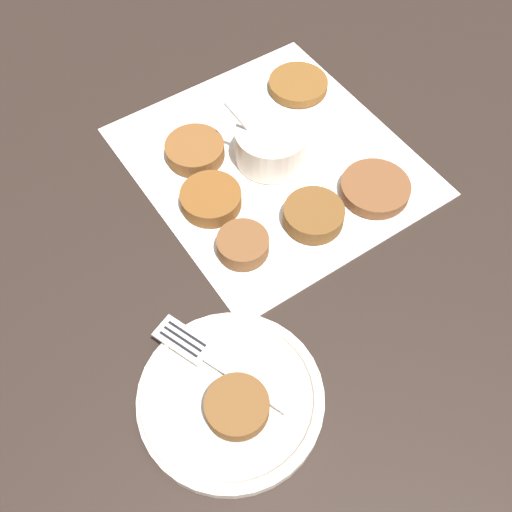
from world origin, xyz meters
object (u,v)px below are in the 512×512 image
serving_plate (231,398)px  fork (207,356)px  fritter_on_plate (237,407)px  sauce_bowl (268,147)px

serving_plate → fork: bearing=5.6°
fritter_on_plate → fork: bearing=3.7°
fritter_on_plate → fork: (0.06, 0.00, -0.01)m
serving_plate → fork: size_ratio=1.26×
sauce_bowl → fritter_on_plate: bearing=148.5°
sauce_bowl → fritter_on_plate: sauce_bowl is taller
sauce_bowl → serving_plate: sauce_bowl is taller
sauce_bowl → fritter_on_plate: (-0.29, 0.18, 0.00)m
serving_plate → fritter_on_plate: size_ratio=2.99×
fork → serving_plate: bearing=-174.4°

